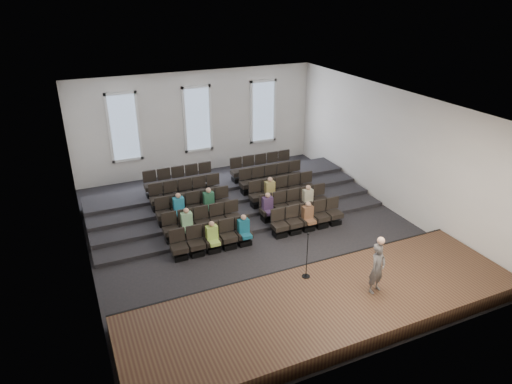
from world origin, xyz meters
The scene contains 14 objects.
ground centered at (0.00, 0.00, 0.00)m, with size 14.00×14.00×0.00m, color black.
ceiling centered at (0.00, 0.00, 5.01)m, with size 12.00×14.00×0.02m, color white.
wall_back centered at (0.00, 7.02, 2.50)m, with size 12.00×0.04×5.00m, color silver.
wall_front centered at (0.00, -7.02, 2.50)m, with size 12.00×0.04×5.00m, color silver.
wall_left centered at (-6.02, 0.00, 2.50)m, with size 0.04×14.00×5.00m, color silver.
wall_right centered at (6.02, 0.00, 2.50)m, with size 0.04×14.00×5.00m, color silver.
stage centered at (0.00, -5.10, 0.25)m, with size 11.80×3.60×0.50m, color #4A341F.
stage_lip centered at (0.00, -3.33, 0.25)m, with size 11.80×0.06×0.52m, color black.
risers centered at (0.00, 3.17, 0.20)m, with size 11.80×4.80×0.60m.
seating_rows centered at (0.00, 1.54, 0.68)m, with size 6.80×4.70×1.67m.
windows centered at (0.00, 6.95, 2.70)m, with size 8.44×0.10×3.24m.
audience centered at (-0.28, 0.45, 0.83)m, with size 5.45×2.64×1.10m.
speaker centered at (1.44, -5.34, 1.27)m, with size 0.57×0.37×1.55m, color #524F4E.
mic_stand centered at (-0.04, -3.91, 0.95)m, with size 0.26×0.26×1.53m.
Camera 1 is at (-6.16, -13.91, 8.65)m, focal length 32.00 mm.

